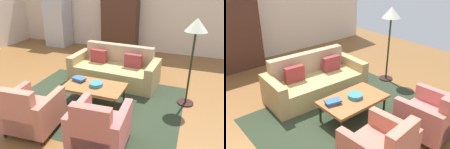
# 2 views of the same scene
# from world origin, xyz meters

# --- Properties ---
(ground_plane) EXTENTS (10.56, 10.56, 0.00)m
(ground_plane) POSITION_xyz_m (0.00, 0.00, 0.00)
(ground_plane) COLOR brown
(wall_back) EXTENTS (8.80, 0.12, 2.80)m
(wall_back) POSITION_xyz_m (0.00, 4.02, 1.40)
(wall_back) COLOR beige
(wall_back) RESTS_ON ground
(area_rug) EXTENTS (3.40, 2.60, 0.01)m
(area_rug) POSITION_xyz_m (0.50, 0.12, 0.00)
(area_rug) COLOR #293523
(area_rug) RESTS_ON ground
(couch) EXTENTS (2.14, 1.01, 0.86)m
(couch) POSITION_xyz_m (0.51, 1.25, 0.29)
(couch) COLOR tan
(couch) RESTS_ON ground
(coffee_table) EXTENTS (1.20, 0.70, 0.40)m
(coffee_table) POSITION_xyz_m (0.50, 0.07, 0.37)
(coffee_table) COLOR black
(coffee_table) RESTS_ON ground
(armchair_left) EXTENTS (0.86, 0.86, 0.88)m
(armchair_left) POSITION_xyz_m (-0.09, -1.10, 0.34)
(armchair_left) COLOR #3A221C
(armchair_left) RESTS_ON ground
(armchair_right) EXTENTS (0.85, 0.85, 0.88)m
(armchair_right) POSITION_xyz_m (1.11, -1.10, 0.34)
(armchair_right) COLOR #342910
(armchair_right) RESTS_ON ground
(fruit_bowl) EXTENTS (0.27, 0.27, 0.07)m
(fruit_bowl) POSITION_xyz_m (0.54, 0.07, 0.44)
(fruit_bowl) COLOR teal
(fruit_bowl) RESTS_ON coffee_table
(book_stack) EXTENTS (0.31, 0.23, 0.07)m
(book_stack) POSITION_xyz_m (0.11, 0.16, 0.44)
(book_stack) COLOR #2B548B
(book_stack) RESTS_ON coffee_table
(cabinet) EXTENTS (1.20, 0.51, 1.80)m
(cabinet) POSITION_xyz_m (-0.20, 3.68, 0.90)
(cabinet) COLOR #45281C
(cabinet) RESTS_ON ground
(refrigerator) EXTENTS (0.80, 0.73, 1.85)m
(refrigerator) POSITION_xyz_m (-2.59, 3.57, 0.93)
(refrigerator) COLOR #B7BABF
(refrigerator) RESTS_ON ground
(floor_lamp) EXTENTS (0.40, 0.40, 1.72)m
(floor_lamp) POSITION_xyz_m (2.23, 0.72, 1.44)
(floor_lamp) COLOR black
(floor_lamp) RESTS_ON ground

